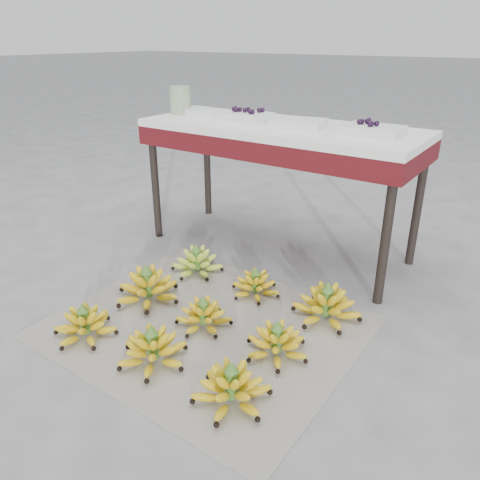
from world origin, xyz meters
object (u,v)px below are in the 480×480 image
Objects in this scene: tray_far_left at (198,111)px; bunch_mid_right at (277,343)px; bunch_back_center at (256,285)px; tray_far_right at (373,130)px; vendor_table at (280,140)px; bunch_back_right at (327,306)px; bunch_mid_center at (204,316)px; glass_jar at (180,100)px; bunch_front_center at (153,350)px; bunch_back_left at (197,263)px; tray_left at (245,116)px; bunch_front_left at (85,325)px; bunch_front_right at (232,388)px; newspaper_mat at (206,326)px; tray_right at (298,123)px; bunch_mid_left at (148,288)px.

bunch_mid_right is at bearing -39.20° from tray_far_left.
tray_far_right is at bearing 57.20° from bunch_back_center.
tray_far_left is (-0.58, 0.03, 0.10)m from vendor_table.
bunch_back_right is 1.49× the size of tray_far_left.
bunch_mid_center is 1.16× the size of tray_far_right.
bunch_mid_center is 1.98× the size of glass_jar.
bunch_back_left is (-0.34, 0.67, -0.00)m from bunch_front_center.
tray_left is at bearing 179.94° from tray_far_right.
bunch_front_right reaches higher than bunch_front_left.
bunch_back_center is at bearing 85.20° from newspaper_mat.
tray_right is at bearing 118.75° from bunch_back_right.
bunch_front_right is at bearing -70.78° from tray_right.
glass_jar is (-0.87, 0.50, 0.75)m from bunch_back_center.
bunch_back_left is at bearing -44.48° from glass_jar.
bunch_back_right is 1.26× the size of tray_left.
vendor_table is (-0.15, 1.18, 0.58)m from bunch_front_center.
tray_far_left is at bearing 178.56° from tray_far_right.
bunch_mid_left reaches higher than bunch_back_right.
bunch_back_center is at bearing -35.35° from tray_far_left.
bunch_back_center is (-0.32, 0.35, -0.00)m from bunch_mid_right.
bunch_front_center is at bearing -0.47° from bunch_front_left.
tray_far_right reaches higher than bunch_mid_center.
bunch_mid_left is at bearing -129.28° from tray_far_right.
bunch_back_left is at bearing 133.43° from newspaper_mat.
tray_right is (-0.04, 0.86, 0.69)m from bunch_mid_center.
glass_jar is at bearing -178.05° from vendor_table.
bunch_back_right reaches higher than bunch_front_left.
bunch_front_left is 0.49m from bunch_mid_center.
tray_far_left reaches higher than vendor_table.
bunch_front_center is 0.89× the size of bunch_mid_center.
bunch_mid_right is 0.35m from bunch_back_right.
tray_left reaches higher than newspaper_mat.
bunch_back_right is (0.76, 0.69, 0.01)m from bunch_front_left.
bunch_back_center is (0.03, 0.35, 0.05)m from newspaper_mat.
bunch_mid_center is 0.96× the size of bunch_mid_right.
tray_left is 1.80× the size of glass_jar.
bunch_back_left is at bearing 82.30° from bunch_front_left.
bunch_mid_center is 0.36m from bunch_back_center.
newspaper_mat is at bearing -159.21° from bunch_mid_right.
newspaper_mat is 1.10m from vendor_table.
bunch_mid_right reaches higher than bunch_mid_center.
tray_far_right is (0.34, 0.88, 0.75)m from newspaper_mat.
bunch_mid_center is at bearing -50.65° from tray_far_left.
bunch_mid_right is (0.72, 0.35, -0.00)m from bunch_front_left.
bunch_back_right is at bearing 59.97° from bunch_front_center.
newspaper_mat is at bearing -111.13° from tray_far_right.
tray_left is 0.35m from tray_right.
bunch_front_right is 0.97× the size of bunch_back_right.
newspaper_mat is 3.57× the size of bunch_back_left.
bunch_front_center reaches higher than bunch_mid_center.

